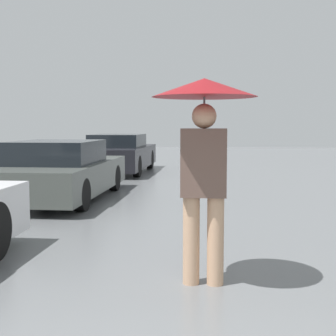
% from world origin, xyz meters
% --- Properties ---
extents(pedestrian, '(0.97, 0.97, 1.92)m').
position_xyz_m(pedestrian, '(-0.25, 3.05, 1.45)').
color(pedestrian, tan).
rests_on(pedestrian, ground_plane).
extents(parked_car_middle, '(1.78, 4.20, 1.18)m').
position_xyz_m(parked_car_middle, '(-3.26, 7.82, 0.55)').
color(parked_car_middle, '#4C514C').
rests_on(parked_car_middle, ground_plane).
extents(parked_car_farthest, '(1.76, 4.25, 1.20)m').
position_xyz_m(parked_car_farthest, '(-3.19, 13.18, 0.58)').
color(parked_car_farthest, black).
rests_on(parked_car_farthest, ground_plane).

